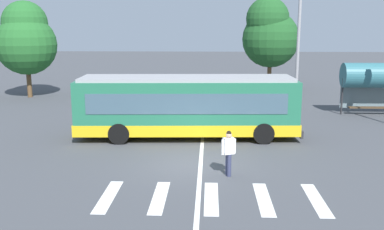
{
  "coord_description": "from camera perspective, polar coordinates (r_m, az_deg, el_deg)",
  "views": [
    {
      "loc": [
        0.66,
        -16.73,
        5.45
      ],
      "look_at": [
        -0.19,
        3.56,
        1.3
      ],
      "focal_mm": 40.65,
      "sensor_mm": 36.0,
      "label": 1
    }
  ],
  "objects": [
    {
      "name": "city_transit_bus",
      "position": [
        21.38,
        -0.64,
        1.14
      ],
      "size": [
        10.98,
        3.1,
        3.06
      ],
      "color": "black",
      "rests_on": "ground_plane"
    },
    {
      "name": "parked_car_silver",
      "position": [
        32.81,
        3.23,
        3.32
      ],
      "size": [
        1.87,
        4.5,
        1.35
      ],
      "color": "black",
      "rests_on": "ground_plane"
    },
    {
      "name": "twin_arm_street_lamp",
      "position": [
        28.19,
        13.94,
        12.67
      ],
      "size": [
        4.38,
        0.32,
        10.19
      ],
      "color": "#939399",
      "rests_on": "ground_plane"
    },
    {
      "name": "parked_car_teal",
      "position": [
        33.35,
        -10.75,
        3.27
      ],
      "size": [
        2.05,
        4.59,
        1.35
      ],
      "color": "black",
      "rests_on": "ground_plane"
    },
    {
      "name": "ground_plane",
      "position": [
        17.61,
        0.13,
        -6.48
      ],
      "size": [
        160.0,
        160.0,
        0.0
      ],
      "primitive_type": "plane",
      "color": "#424449"
    },
    {
      "name": "background_tree_right",
      "position": [
        38.16,
        10.16,
        10.51
      ],
      "size": [
        4.83,
        4.83,
        7.89
      ],
      "color": "brown",
      "rests_on": "ground_plane"
    },
    {
      "name": "lane_center_line",
      "position": [
        19.51,
        1.27,
        -4.67
      ],
      "size": [
        0.16,
        24.0,
        0.01
      ],
      "primitive_type": "cube",
      "color": "silver",
      "rests_on": "ground_plane"
    },
    {
      "name": "bus_stop_shelter",
      "position": [
        29.42,
        23.55,
        4.68
      ],
      "size": [
        4.72,
        1.54,
        3.25
      ],
      "color": "#28282B",
      "rests_on": "ground_plane"
    },
    {
      "name": "pedestrian_crossing_street",
      "position": [
        16.07,
        4.82,
        -4.68
      ],
      "size": [
        0.54,
        0.4,
        1.72
      ],
      "color": "#333856",
      "rests_on": "ground_plane"
    },
    {
      "name": "background_tree_left",
      "position": [
        36.07,
        -20.96,
        9.34
      ],
      "size": [
        4.59,
        4.59,
        7.39
      ],
      "color": "brown",
      "rests_on": "ground_plane"
    },
    {
      "name": "parked_car_charcoal",
      "position": [
        32.74,
        -1.46,
        3.32
      ],
      "size": [
        1.9,
        4.51,
        1.35
      ],
      "color": "black",
      "rests_on": "ground_plane"
    },
    {
      "name": "crosswalk_painted_stripes",
      "position": [
        14.31,
        2.55,
        -10.82
      ],
      "size": [
        7.18,
        2.79,
        0.01
      ],
      "color": "silver",
      "rests_on": "ground_plane"
    },
    {
      "name": "parked_car_white",
      "position": [
        33.13,
        7.59,
        3.32
      ],
      "size": [
        1.97,
        4.55,
        1.35
      ],
      "color": "black",
      "rests_on": "ground_plane"
    },
    {
      "name": "parked_car_red",
      "position": [
        33.41,
        -6.35,
        3.42
      ],
      "size": [
        1.96,
        4.54,
        1.35
      ],
      "color": "black",
      "rests_on": "ground_plane"
    }
  ]
}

